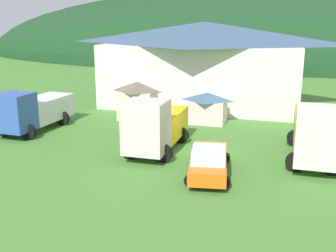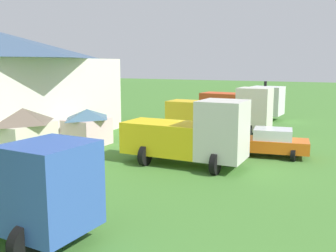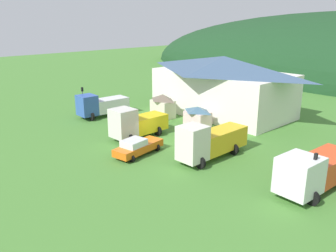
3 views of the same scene
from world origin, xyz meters
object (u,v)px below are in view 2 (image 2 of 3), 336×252
flatbed_truck_yellow (193,134)px  service_pickup_orange (264,142)px  traffic_cone_near_pickup (252,137)px  play_shed_cream (24,137)px  heavy_rig_striped (224,112)px  traffic_light_east (265,96)px  box_truck_blue (7,185)px  heavy_rig_white (245,102)px  traffic_cone_mid_row (153,144)px  play_shed_pink (87,127)px

flatbed_truck_yellow → service_pickup_orange: size_ratio=1.19×
service_pickup_orange → traffic_cone_near_pickup: service_pickup_orange is taller
play_shed_cream → heavy_rig_striped: 15.02m
play_shed_cream → traffic_light_east: traffic_light_east is taller
flatbed_truck_yellow → traffic_light_east: size_ratio=1.80×
play_shed_cream → flatbed_truck_yellow: (4.19, -7.84, 0.12)m
flatbed_truck_yellow → heavy_rig_striped: size_ratio=0.84×
box_truck_blue → traffic_light_east: bearing=89.5°
heavy_rig_white → traffic_cone_mid_row: heavy_rig_white is taller
box_truck_blue → traffic_light_east: traffic_light_east is taller
play_shed_cream → box_truck_blue: (-6.04, -5.76, -0.03)m
play_shed_cream → traffic_cone_mid_row: size_ratio=5.28×
heavy_rig_white → play_shed_pink: bearing=-105.6°
traffic_cone_mid_row → box_truck_blue: bearing=-169.7°
traffic_cone_near_pickup → traffic_cone_mid_row: size_ratio=1.04×
traffic_cone_mid_row → heavy_rig_white: bearing=-8.8°
play_shed_cream → service_pickup_orange: 13.51m
heavy_rig_striped → traffic_cone_near_pickup: 2.80m
service_pickup_orange → traffic_light_east: traffic_light_east is taller
box_truck_blue → traffic_cone_mid_row: 14.66m
box_truck_blue → play_shed_cream: bearing=135.9°
traffic_cone_near_pickup → traffic_cone_mid_row: bearing=135.6°
box_truck_blue → heavy_rig_striped: (19.61, -0.68, 0.18)m
play_shed_cream → flatbed_truck_yellow: bearing=-61.9°
traffic_light_east → traffic_cone_mid_row: size_ratio=6.22×
play_shed_pink → service_pickup_orange: bearing=-77.8°
service_pickup_orange → traffic_cone_mid_row: bearing=169.8°
heavy_rig_white → traffic_light_east: 1.98m
play_shed_pink → box_truck_blue: (-11.82, -6.23, 0.32)m
flatbed_truck_yellow → traffic_cone_near_pickup: bearing=84.8°
heavy_rig_striped → heavy_rig_white: heavy_rig_striped is taller
heavy_rig_striped → traffic_light_east: 10.33m
heavy_rig_white → traffic_cone_near_pickup: (-9.29, -3.14, -1.69)m
box_truck_blue → traffic_cone_near_pickup: size_ratio=11.22×
flatbed_truck_yellow → traffic_light_east: bearing=91.1°
service_pickup_orange → traffic_cone_mid_row: 7.60m
heavy_rig_white → traffic_light_east: (0.72, -1.74, 0.61)m
flatbed_truck_yellow → service_pickup_orange: 5.01m
play_shed_pink → traffic_light_east: size_ratio=0.84×
heavy_rig_striped → traffic_cone_mid_row: 6.46m
play_shed_cream → heavy_rig_white: size_ratio=0.38×
service_pickup_orange → traffic_cone_mid_row: size_ratio=9.40×
service_pickup_orange → play_shed_pink: bearing=-177.2°
box_truck_blue → flatbed_truck_yellow: 10.45m
play_shed_cream → flatbed_truck_yellow: size_ratio=0.47×
play_shed_pink → traffic_cone_near_pickup: play_shed_pink is taller
play_shed_cream → box_truck_blue: bearing=-136.4°
heavy_rig_striped → traffic_cone_mid_row: heavy_rig_striped is taller
play_shed_cream → traffic_cone_near_pickup: (13.85, -8.59, -1.62)m
play_shed_cream → box_truck_blue: 8.35m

